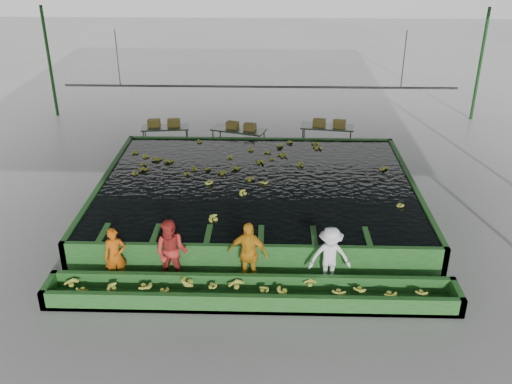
{
  "coord_description": "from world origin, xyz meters",
  "views": [
    {
      "loc": [
        0.45,
        -14.91,
        8.43
      ],
      "look_at": [
        0.0,
        0.5,
        1.0
      ],
      "focal_mm": 40.0,
      "sensor_mm": 36.0,
      "label": 1
    }
  ],
  "objects_px": {
    "box_stack_mid": "(241,129)",
    "box_stack_left": "(164,126)",
    "worker_b": "(172,252)",
    "packing_table_right": "(327,137)",
    "packing_table_mid": "(239,140)",
    "packing_table_left": "(166,137)",
    "flotation_tank": "(257,194)",
    "box_stack_right": "(329,127)",
    "sorting_trough": "(251,294)",
    "worker_d": "(330,257)",
    "worker_c": "(248,254)",
    "worker_a": "(115,256)"
  },
  "relations": [
    {
      "from": "sorting_trough",
      "to": "worker_d",
      "type": "xyz_separation_m",
      "value": [
        1.94,
        0.8,
        0.57
      ]
    },
    {
      "from": "worker_c",
      "to": "box_stack_right",
      "type": "xyz_separation_m",
      "value": [
        2.83,
        9.47,
        0.07
      ]
    },
    {
      "from": "worker_c",
      "to": "sorting_trough",
      "type": "bearing_deg",
      "value": -68.75
    },
    {
      "from": "box_stack_mid",
      "to": "sorting_trough",
      "type": "bearing_deg",
      "value": -85.65
    },
    {
      "from": "worker_a",
      "to": "worker_d",
      "type": "xyz_separation_m",
      "value": [
        5.39,
        0.0,
        0.06
      ]
    },
    {
      "from": "flotation_tank",
      "to": "worker_c",
      "type": "distance_m",
      "value": 4.32
    },
    {
      "from": "worker_c",
      "to": "box_stack_right",
      "type": "distance_m",
      "value": 9.88
    },
    {
      "from": "box_stack_left",
      "to": "box_stack_mid",
      "type": "distance_m",
      "value": 3.18
    },
    {
      "from": "worker_c",
      "to": "packing_table_mid",
      "type": "distance_m",
      "value": 9.14
    },
    {
      "from": "worker_d",
      "to": "box_stack_right",
      "type": "xyz_separation_m",
      "value": [
        0.79,
        9.47,
        0.13
      ]
    },
    {
      "from": "worker_b",
      "to": "packing_table_right",
      "type": "bearing_deg",
      "value": 71.15
    },
    {
      "from": "packing_table_left",
      "to": "packing_table_right",
      "type": "distance_m",
      "value": 6.5
    },
    {
      "from": "packing_table_left",
      "to": "box_stack_left",
      "type": "xyz_separation_m",
      "value": [
        -0.06,
        0.08,
        0.43
      ]
    },
    {
      "from": "sorting_trough",
      "to": "worker_c",
      "type": "distance_m",
      "value": 1.02
    },
    {
      "from": "worker_b",
      "to": "sorting_trough",
      "type": "bearing_deg",
      "value": -14.34
    },
    {
      "from": "worker_a",
      "to": "box_stack_right",
      "type": "height_order",
      "value": "worker_a"
    },
    {
      "from": "box_stack_left",
      "to": "packing_table_mid",
      "type": "bearing_deg",
      "value": -9.26
    },
    {
      "from": "worker_d",
      "to": "packing_table_right",
      "type": "height_order",
      "value": "worker_d"
    },
    {
      "from": "sorting_trough",
      "to": "worker_d",
      "type": "relative_size",
      "value": 6.12
    },
    {
      "from": "worker_a",
      "to": "packing_table_right",
      "type": "xyz_separation_m",
      "value": [
        6.12,
        9.55,
        -0.28
      ]
    },
    {
      "from": "flotation_tank",
      "to": "packing_table_left",
      "type": "xyz_separation_m",
      "value": [
        -3.83,
        5.22,
        -0.02
      ]
    },
    {
      "from": "worker_b",
      "to": "box_stack_left",
      "type": "xyz_separation_m",
      "value": [
        -1.87,
        9.59,
        -0.02
      ]
    },
    {
      "from": "sorting_trough",
      "to": "packing_table_right",
      "type": "height_order",
      "value": "packing_table_right"
    },
    {
      "from": "flotation_tank",
      "to": "packing_table_mid",
      "type": "relative_size",
      "value": 4.78
    },
    {
      "from": "worker_c",
      "to": "packing_table_mid",
      "type": "xyz_separation_m",
      "value": [
        -0.75,
        9.1,
        -0.4
      ]
    },
    {
      "from": "worker_c",
      "to": "worker_a",
      "type": "bearing_deg",
      "value": -166.07
    },
    {
      "from": "flotation_tank",
      "to": "packing_table_mid",
      "type": "bearing_deg",
      "value": 100.12
    },
    {
      "from": "packing_table_mid",
      "to": "box_stack_right",
      "type": "bearing_deg",
      "value": 5.91
    },
    {
      "from": "worker_c",
      "to": "worker_d",
      "type": "xyz_separation_m",
      "value": [
        2.04,
        0.0,
        -0.06
      ]
    },
    {
      "from": "worker_d",
      "to": "worker_a",
      "type": "bearing_deg",
      "value": 175.89
    },
    {
      "from": "box_stack_right",
      "to": "packing_table_right",
      "type": "bearing_deg",
      "value": 128.51
    },
    {
      "from": "box_stack_mid",
      "to": "box_stack_left",
      "type": "bearing_deg",
      "value": 170.84
    },
    {
      "from": "sorting_trough",
      "to": "box_stack_left",
      "type": "distance_m",
      "value": 11.11
    },
    {
      "from": "worker_d",
      "to": "flotation_tank",
      "type": "bearing_deg",
      "value": 110.16
    },
    {
      "from": "worker_a",
      "to": "packing_table_right",
      "type": "height_order",
      "value": "worker_a"
    },
    {
      "from": "sorting_trough",
      "to": "worker_d",
      "type": "height_order",
      "value": "worker_d"
    },
    {
      "from": "box_stack_mid",
      "to": "box_stack_right",
      "type": "xyz_separation_m",
      "value": [
        3.48,
        0.38,
        -0.0
      ]
    },
    {
      "from": "worker_d",
      "to": "packing_table_right",
      "type": "xyz_separation_m",
      "value": [
        0.73,
        9.55,
        -0.34
      ]
    },
    {
      "from": "worker_a",
      "to": "packing_table_left",
      "type": "distance_m",
      "value": 9.53
    },
    {
      "from": "packing_table_mid",
      "to": "box_stack_mid",
      "type": "height_order",
      "value": "box_stack_mid"
    },
    {
      "from": "flotation_tank",
      "to": "box_stack_right",
      "type": "xyz_separation_m",
      "value": [
        2.73,
        5.17,
        0.5
      ]
    },
    {
      "from": "flotation_tank",
      "to": "packing_table_mid",
      "type": "distance_m",
      "value": 4.88
    },
    {
      "from": "sorting_trough",
      "to": "box_stack_right",
      "type": "distance_m",
      "value": 10.65
    },
    {
      "from": "flotation_tank",
      "to": "worker_c",
      "type": "bearing_deg",
      "value": -91.37
    },
    {
      "from": "box_stack_left",
      "to": "flotation_tank",
      "type": "bearing_deg",
      "value": -53.7
    },
    {
      "from": "sorting_trough",
      "to": "worker_b",
      "type": "relative_size",
      "value": 5.66
    },
    {
      "from": "worker_a",
      "to": "box_stack_right",
      "type": "relative_size",
      "value": 1.17
    },
    {
      "from": "packing_table_left",
      "to": "box_stack_left",
      "type": "distance_m",
      "value": 0.44
    },
    {
      "from": "worker_a",
      "to": "worker_c",
      "type": "relative_size",
      "value": 0.86
    },
    {
      "from": "flotation_tank",
      "to": "packing_table_right",
      "type": "bearing_deg",
      "value": 63.07
    }
  ]
}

